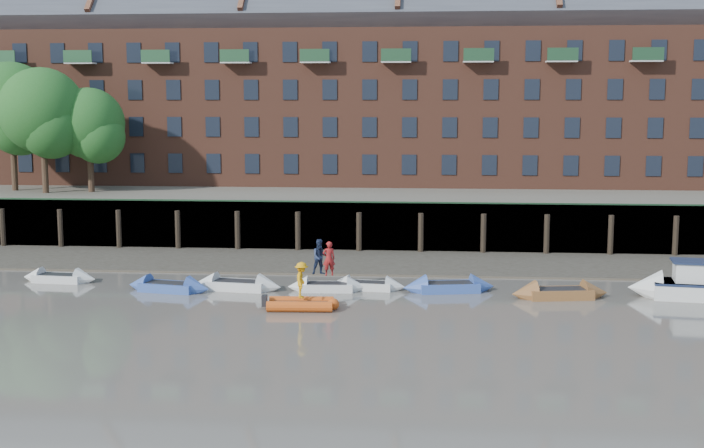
# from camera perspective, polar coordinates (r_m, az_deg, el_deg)

# --- Properties ---
(ground) EXTENTS (220.00, 220.00, 0.00)m
(ground) POSITION_cam_1_polar(r_m,az_deg,el_deg) (35.98, 0.99, -7.72)
(ground) COLOR #645F57
(ground) RESTS_ON ground
(foreshore) EXTENTS (110.00, 8.00, 0.50)m
(foreshore) POSITION_cam_1_polar(r_m,az_deg,el_deg) (53.51, 2.29, -2.54)
(foreshore) COLOR #3D382F
(foreshore) RESTS_ON ground
(mud_band) EXTENTS (110.00, 1.60, 0.10)m
(mud_band) POSITION_cam_1_polar(r_m,az_deg,el_deg) (50.17, 2.11, -3.24)
(mud_band) COLOR #4C4336
(mud_band) RESTS_ON ground
(river_wall) EXTENTS (110.00, 1.23, 3.30)m
(river_wall) POSITION_cam_1_polar(r_m,az_deg,el_deg) (57.57, 2.49, -0.19)
(river_wall) COLOR #2D2A26
(river_wall) RESTS_ON ground
(bank_terrace) EXTENTS (110.00, 28.00, 3.20)m
(bank_terrace) POSITION_cam_1_polar(r_m,az_deg,el_deg) (71.07, 2.94, 1.35)
(bank_terrace) COLOR #5E594D
(bank_terrace) RESTS_ON ground
(apartment_terrace) EXTENTS (80.60, 15.56, 20.98)m
(apartment_terrace) POSITION_cam_1_polar(r_m,az_deg,el_deg) (71.67, 3.03, 10.40)
(apartment_terrace) COLOR brown
(apartment_terrace) RESTS_ON bank_terrace
(tree_cluster) EXTENTS (11.76, 7.74, 9.40)m
(tree_cluster) POSITION_cam_1_polar(r_m,az_deg,el_deg) (67.93, -19.58, 6.87)
(tree_cluster) COLOR #3A281C
(tree_cluster) RESTS_ON bank_terrace
(rowboat_0) EXTENTS (4.25, 1.54, 1.21)m
(rowboat_0) POSITION_cam_1_polar(r_m,az_deg,el_deg) (50.45, -18.40, -3.33)
(rowboat_0) COLOR silver
(rowboat_0) RESTS_ON ground
(rowboat_1) EXTENTS (4.67, 2.11, 1.31)m
(rowboat_1) POSITION_cam_1_polar(r_m,az_deg,el_deg) (46.52, -11.78, -3.99)
(rowboat_1) COLOR #3554A5
(rowboat_1) RESTS_ON ground
(rowboat_2) EXTENTS (4.86, 2.01, 1.37)m
(rowboat_2) POSITION_cam_1_polar(r_m,az_deg,el_deg) (46.29, -7.41, -3.94)
(rowboat_2) COLOR silver
(rowboat_2) RESTS_ON ground
(rowboat_3) EXTENTS (4.17, 1.41, 1.19)m
(rowboat_3) POSITION_cam_1_polar(r_m,az_deg,el_deg) (45.64, -1.61, -4.08)
(rowboat_3) COLOR silver
(rowboat_3) RESTS_ON ground
(rowboat_4) EXTENTS (4.07, 1.57, 1.15)m
(rowboat_4) POSITION_cam_1_polar(r_m,az_deg,el_deg) (45.99, 1.01, -4.00)
(rowboat_4) COLOR silver
(rowboat_4) RESTS_ON ground
(rowboat_5) EXTENTS (4.91, 2.20, 1.38)m
(rowboat_5) POSITION_cam_1_polar(r_m,az_deg,el_deg) (45.72, 6.27, -4.07)
(rowboat_5) COLOR #3554A5
(rowboat_5) RESTS_ON ground
(rowboat_6) EXTENTS (5.01, 2.16, 1.41)m
(rowboat_6) POSITION_cam_1_polar(r_m,az_deg,el_deg) (45.14, 13.28, -4.38)
(rowboat_6) COLOR brown
(rowboat_6) RESTS_ON ground
(rib_tender) EXTENTS (3.39, 1.73, 0.58)m
(rib_tender) POSITION_cam_1_polar(r_m,az_deg,el_deg) (41.69, -3.15, -5.19)
(rib_tender) COLOR #C84C14
(rib_tender) RESTS_ON ground
(motor_launch) EXTENTS (6.16, 2.77, 2.45)m
(motor_launch) POSITION_cam_1_polar(r_m,az_deg,el_deg) (46.84, 20.57, -3.76)
(motor_launch) COLOR silver
(motor_launch) RESTS_ON ground
(person_rower_a) EXTENTS (0.75, 0.60, 1.79)m
(person_rower_a) POSITION_cam_1_polar(r_m,az_deg,el_deg) (45.38, -1.50, -2.24)
(person_rower_a) COLOR maroon
(person_rower_a) RESTS_ON rowboat_3
(person_rower_b) EXTENTS (1.09, 0.98, 1.85)m
(person_rower_b) POSITION_cam_1_polar(r_m,az_deg,el_deg) (45.68, -2.06, -2.14)
(person_rower_b) COLOR #19233F
(person_rower_b) RESTS_ON rowboat_3
(person_rib_crew) EXTENTS (0.69, 1.13, 1.71)m
(person_rib_crew) POSITION_cam_1_polar(r_m,az_deg,el_deg) (41.49, -3.28, -3.63)
(person_rib_crew) COLOR orange
(person_rib_crew) RESTS_ON rib_tender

